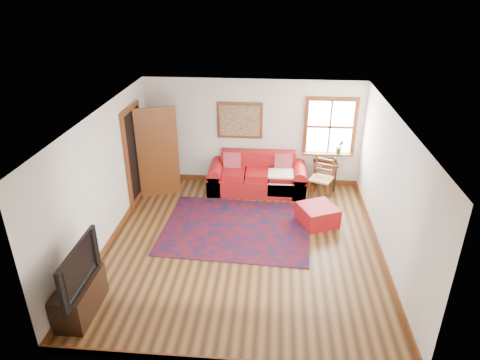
# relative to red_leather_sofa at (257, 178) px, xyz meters

# --- Properties ---
(ground) EXTENTS (5.50, 5.50, 0.00)m
(ground) POSITION_rel_red_leather_sofa_xyz_m (-0.15, -2.32, -0.29)
(ground) COLOR #3B2210
(ground) RESTS_ON ground
(room_envelope) EXTENTS (5.04, 5.54, 2.52)m
(room_envelope) POSITION_rel_red_leather_sofa_xyz_m (-0.15, -2.30, 1.36)
(room_envelope) COLOR silver
(room_envelope) RESTS_ON ground
(window) EXTENTS (1.18, 0.20, 1.38)m
(window) POSITION_rel_red_leather_sofa_xyz_m (1.63, 0.39, 1.02)
(window) COLOR white
(window) RESTS_ON ground
(doorway) EXTENTS (0.89, 1.08, 2.14)m
(doorway) POSITION_rel_red_leather_sofa_xyz_m (-2.35, -0.53, 0.78)
(doorway) COLOR black
(doorway) RESTS_ON ground
(framed_artwork) EXTENTS (1.05, 0.07, 0.85)m
(framed_artwork) POSITION_rel_red_leather_sofa_xyz_m (-0.45, 0.40, 1.26)
(framed_artwork) COLOR brown
(framed_artwork) RESTS_ON ground
(persian_rug) EXTENTS (2.97, 2.42, 0.02)m
(persian_rug) POSITION_rel_red_leather_sofa_xyz_m (-0.33, -1.74, -0.28)
(persian_rug) COLOR #5A0C12
(persian_rug) RESTS_ON ground
(red_leather_sofa) EXTENTS (2.23, 0.92, 0.87)m
(red_leather_sofa) POSITION_rel_red_leather_sofa_xyz_m (0.00, 0.00, 0.00)
(red_leather_sofa) COLOR #AB1619
(red_leather_sofa) RESTS_ON ground
(red_ottoman) EXTENTS (0.90, 0.90, 0.39)m
(red_ottoman) POSITION_rel_red_leather_sofa_xyz_m (1.29, -1.40, -0.10)
(red_ottoman) COLOR #AB1619
(red_ottoman) RESTS_ON ground
(side_table) EXTENTS (0.54, 0.41, 0.65)m
(side_table) POSITION_rel_red_leather_sofa_xyz_m (1.56, 0.21, 0.24)
(side_table) COLOR black
(side_table) RESTS_ON ground
(ladder_back_chair) EXTENTS (0.59, 0.58, 0.97)m
(ladder_back_chair) POSITION_rel_red_leather_sofa_xyz_m (1.45, -0.27, 0.24)
(ladder_back_chair) COLOR tan
(ladder_back_chair) RESTS_ON ground
(media_cabinet) EXTENTS (0.45, 0.99, 0.55)m
(media_cabinet) POSITION_rel_red_leather_sofa_xyz_m (-2.41, -4.26, -0.02)
(media_cabinet) COLOR black
(media_cabinet) RESTS_ON ground
(television) EXTENTS (0.15, 1.17, 0.68)m
(television) POSITION_rel_red_leather_sofa_xyz_m (-2.39, -4.35, 0.60)
(television) COLOR black
(television) RESTS_ON media_cabinet
(candle_hurricane) EXTENTS (0.12, 0.12, 0.18)m
(candle_hurricane) POSITION_rel_red_leather_sofa_xyz_m (-2.36, -3.85, 0.34)
(candle_hurricane) COLOR silver
(candle_hurricane) RESTS_ON media_cabinet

